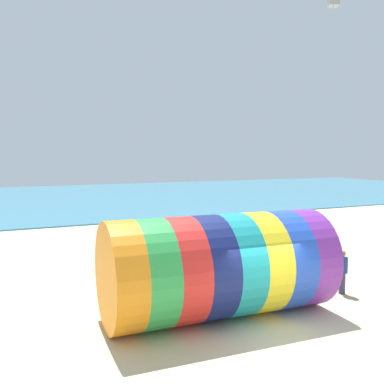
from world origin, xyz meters
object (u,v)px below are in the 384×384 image
object	(u,v)px
bystander_near_water	(165,234)
bystander_far_left	(301,241)
bystander_mid_beach	(312,229)
giant_inflatable_tube	(219,266)
kite_handler	(342,272)

from	to	relation	value
bystander_near_water	bystander_far_left	world-z (taller)	bystander_far_left
bystander_mid_beach	bystander_far_left	world-z (taller)	bystander_far_left
bystander_near_water	bystander_mid_beach	size ratio (longest dim) A/B	0.95
bystander_mid_beach	bystander_near_water	bearing A→B (deg)	163.56
giant_inflatable_tube	bystander_near_water	world-z (taller)	giant_inflatable_tube
bystander_near_water	bystander_far_left	bearing A→B (deg)	-43.94
kite_handler	bystander_mid_beach	size ratio (longest dim) A/B	0.94
bystander_near_water	giant_inflatable_tube	bearing A→B (deg)	-101.29
giant_inflatable_tube	bystander_far_left	world-z (taller)	giant_inflatable_tube
giant_inflatable_tube	bystander_far_left	xyz separation A→B (m)	(7.22, 4.76, -0.72)
giant_inflatable_tube	bystander_near_water	bearing A→B (deg)	78.71
bystander_near_water	bystander_far_left	distance (m)	7.30
bystander_far_left	kite_handler	bearing A→B (deg)	-112.30
bystander_mid_beach	bystander_far_left	bearing A→B (deg)	-137.76
bystander_near_water	bystander_mid_beach	xyz separation A→B (m)	(8.17, -2.41, 0.05)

